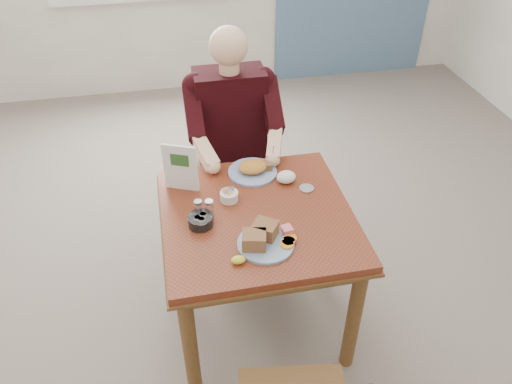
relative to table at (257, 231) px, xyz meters
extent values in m
plane|color=#73685D|center=(0.00, 0.00, -0.64)|extent=(6.00, 6.00, 0.00)
ellipsoid|color=yellow|center=(-0.14, -0.30, 0.13)|extent=(0.07, 0.06, 0.03)
ellipsoid|color=white|center=(0.20, 0.21, 0.14)|extent=(0.12, 0.11, 0.06)
cylinder|color=silver|center=(0.28, 0.13, 0.12)|extent=(0.09, 0.09, 0.01)
cube|color=maroon|center=(0.00, 0.00, 0.09)|extent=(0.90, 0.90, 0.04)
cube|color=brown|center=(0.00, 0.00, 0.06)|extent=(0.92, 0.92, 0.01)
cylinder|color=brown|center=(-0.39, -0.39, -0.28)|extent=(0.07, 0.07, 0.71)
cylinder|color=brown|center=(0.39, -0.39, -0.28)|extent=(0.07, 0.07, 0.71)
cylinder|color=brown|center=(-0.39, 0.39, -0.28)|extent=(0.07, 0.07, 0.71)
cylinder|color=brown|center=(0.39, 0.39, -0.28)|extent=(0.07, 0.07, 0.71)
cube|color=brown|center=(0.00, -0.39, 0.02)|extent=(0.80, 0.03, 0.08)
cube|color=brown|center=(0.00, 0.39, 0.02)|extent=(0.80, 0.03, 0.08)
cube|color=brown|center=(-0.39, 0.00, 0.02)|extent=(0.03, 0.80, 0.08)
cube|color=brown|center=(0.39, 0.00, 0.02)|extent=(0.03, 0.80, 0.08)
cylinder|color=brown|center=(-0.18, 0.57, -0.41)|extent=(0.04, 0.04, 0.45)
cylinder|color=brown|center=(0.18, 0.57, -0.41)|extent=(0.04, 0.04, 0.45)
cylinder|color=brown|center=(-0.18, 0.93, -0.41)|extent=(0.04, 0.04, 0.45)
cylinder|color=brown|center=(0.18, 0.93, -0.41)|extent=(0.04, 0.04, 0.45)
cube|color=brown|center=(0.00, 0.75, -0.17)|extent=(0.42, 0.42, 0.03)
cylinder|color=brown|center=(-0.18, 0.93, 0.06)|extent=(0.04, 0.04, 0.50)
cylinder|color=brown|center=(0.18, 0.93, 0.06)|extent=(0.04, 0.04, 0.50)
cube|color=brown|center=(0.00, 0.93, 0.16)|extent=(0.38, 0.03, 0.14)
cube|color=gray|center=(-0.10, 0.63, -0.10)|extent=(0.13, 0.38, 0.12)
cube|color=gray|center=(0.10, 0.63, -0.10)|extent=(0.13, 0.38, 0.12)
cube|color=gray|center=(-0.10, 0.45, -0.40)|extent=(0.10, 0.10, 0.48)
cube|color=gray|center=(0.10, 0.45, -0.40)|extent=(0.10, 0.10, 0.48)
cube|color=black|center=(0.00, 0.78, 0.20)|extent=(0.40, 0.22, 0.58)
sphere|color=black|center=(-0.19, 0.78, 0.42)|extent=(0.15, 0.15, 0.15)
sphere|color=black|center=(0.19, 0.78, 0.42)|extent=(0.15, 0.15, 0.15)
cylinder|color=#E2B48F|center=(0.00, 0.76, 0.51)|extent=(0.11, 0.11, 0.08)
sphere|color=#E2B48F|center=(0.00, 0.76, 0.64)|extent=(0.21, 0.21, 0.21)
cube|color=black|center=(-0.22, 0.67, 0.32)|extent=(0.09, 0.29, 0.27)
cube|color=black|center=(0.22, 0.67, 0.32)|extent=(0.09, 0.29, 0.27)
sphere|color=black|center=(-0.22, 0.55, 0.22)|extent=(0.09, 0.09, 0.09)
sphere|color=black|center=(0.22, 0.55, 0.22)|extent=(0.09, 0.09, 0.09)
cube|color=#E2B48F|center=(-0.19, 0.46, 0.19)|extent=(0.14, 0.23, 0.14)
cube|color=#E2B48F|center=(0.19, 0.46, 0.19)|extent=(0.14, 0.23, 0.14)
sphere|color=#E2B48F|center=(-0.16, 0.37, 0.15)|extent=(0.08, 0.08, 0.08)
sphere|color=#E2B48F|center=(0.16, 0.37, 0.15)|extent=(0.08, 0.08, 0.08)
cylinder|color=silver|center=(0.16, 0.37, 0.20)|extent=(0.01, 0.05, 0.12)
cylinder|color=white|center=(-0.01, -0.22, 0.12)|extent=(0.32, 0.32, 0.01)
cube|color=#AA724B|center=(-0.06, -0.23, 0.16)|extent=(0.12, 0.11, 0.07)
cube|color=#AA724B|center=(0.00, -0.17, 0.16)|extent=(0.14, 0.13, 0.07)
cylinder|color=orange|center=(0.08, -0.25, 0.13)|extent=(0.08, 0.08, 0.01)
cylinder|color=orange|center=(0.09, -0.24, 0.13)|extent=(0.07, 0.07, 0.01)
cylinder|color=orange|center=(0.10, -0.22, 0.13)|extent=(0.06, 0.06, 0.01)
cube|color=#EA6F78|center=(0.10, -0.17, 0.14)|extent=(0.05, 0.06, 0.03)
cylinder|color=white|center=(0.04, 0.33, 0.12)|extent=(0.29, 0.29, 0.01)
ellipsoid|color=#C27B2D|center=(0.04, 0.33, 0.15)|extent=(0.16, 0.14, 0.06)
cube|color=#AA724B|center=(0.10, 0.34, 0.14)|extent=(0.10, 0.07, 0.04)
cylinder|color=white|center=(-0.11, 0.13, 0.13)|extent=(0.11, 0.11, 0.05)
cube|color=pink|center=(-0.12, 0.12, 0.17)|extent=(0.03, 0.02, 0.02)
cube|color=#6699D8|center=(-0.10, 0.14, 0.17)|extent=(0.03, 0.01, 0.02)
cube|color=#EAD159|center=(-0.11, 0.11, 0.17)|extent=(0.03, 0.03, 0.02)
cube|color=white|center=(-0.13, 0.14, 0.17)|extent=(0.03, 0.02, 0.02)
cylinder|color=white|center=(-0.27, 0.04, 0.15)|extent=(0.04, 0.04, 0.07)
cylinder|color=silver|center=(-0.27, 0.04, 0.19)|extent=(0.05, 0.05, 0.02)
cylinder|color=white|center=(-0.22, 0.03, 0.15)|extent=(0.04, 0.04, 0.07)
cylinder|color=silver|center=(-0.22, 0.03, 0.19)|extent=(0.05, 0.05, 0.02)
cylinder|color=white|center=(-0.27, -0.03, 0.14)|extent=(0.14, 0.14, 0.05)
cylinder|color=white|center=(-0.29, -0.03, 0.16)|extent=(0.03, 0.03, 0.02)
cylinder|color=white|center=(-0.26, -0.02, 0.16)|extent=(0.03, 0.03, 0.02)
cylinder|color=white|center=(-0.27, -0.05, 0.16)|extent=(0.03, 0.03, 0.02)
cube|color=white|center=(-0.33, 0.27, 0.24)|extent=(0.16, 0.08, 0.26)
cube|color=#2D5926|center=(-0.33, 0.26, 0.29)|extent=(0.09, 0.04, 0.06)
camera|label=1|loc=(-0.37, -1.78, 1.64)|focal=35.00mm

